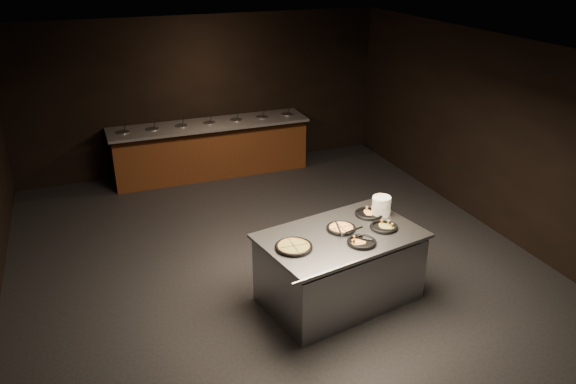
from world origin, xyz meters
name	(u,v)px	position (x,y,z in m)	size (l,w,h in m)	color
room	(274,166)	(0.00, 0.00, 1.45)	(7.02, 8.02, 2.92)	black
salad_bar	(211,152)	(0.00, 3.56, 0.44)	(3.70, 0.83, 1.18)	#562914
serving_counter	(339,268)	(0.45, -1.06, 0.43)	(2.08, 1.56, 0.91)	#A7A9AE
plate_stack	(381,206)	(1.17, -0.75, 1.02)	(0.24, 0.24, 0.24)	white
pan_veggie_whole	(294,247)	(-0.19, -1.16, 0.93)	(0.43, 0.43, 0.04)	black
pan_cheese_whole	(341,228)	(0.51, -0.95, 0.93)	(0.36, 0.36, 0.04)	black
pan_cheese_slices_a	(369,214)	(1.02, -0.72, 0.93)	(0.37, 0.37, 0.04)	black
pan_cheese_slices_b	(362,242)	(0.58, -1.34, 0.93)	(0.34, 0.34, 0.04)	black
pan_veggie_slices	(384,227)	(1.01, -1.10, 0.93)	(0.34, 0.34, 0.04)	black
server_left	(337,228)	(0.42, -1.03, 0.98)	(0.09, 0.30, 0.14)	#A7A9AE
server_right	(358,232)	(0.60, -1.21, 0.98)	(0.29, 0.24, 0.17)	#A7A9AE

